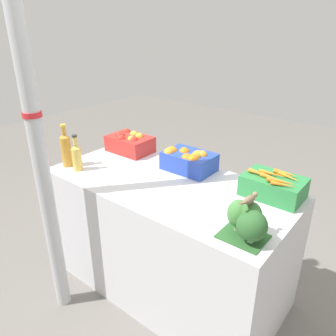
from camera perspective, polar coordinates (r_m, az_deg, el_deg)
name	(u,v)px	position (r m, az deg, el deg)	size (l,w,h in m)	color
ground_plane	(168,283)	(2.63, 0.00, -19.35)	(10.00, 10.00, 0.00)	slate
market_table	(168,236)	(2.35, 0.00, -11.79)	(1.63, 0.80, 0.85)	silver
support_pole	(32,115)	(1.94, -22.58, 8.53)	(0.10, 0.10, 2.69)	#B7BABF
apple_crate	(130,142)	(2.63, -6.71, 4.44)	(0.35, 0.24, 0.16)	red
orange_crate	(189,160)	(2.27, 3.67, 1.41)	(0.35, 0.24, 0.16)	#2847B7
carrot_crate	(274,186)	(2.03, 17.90, -2.99)	(0.35, 0.24, 0.16)	#2D8442
broccoli_pile	(248,222)	(1.61, 13.83, -9.05)	(0.23, 0.19, 0.18)	#2D602D
juice_bottle_amber	(66,149)	(2.43, -17.34, 3.21)	(0.07, 0.07, 0.31)	gold
juice_bottle_golden	(77,156)	(2.35, -15.60, 2.01)	(0.07, 0.07, 0.26)	gold
sparrow_bird	(250,199)	(1.56, 14.10, -5.26)	(0.05, 0.14, 0.05)	#4C3D2D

